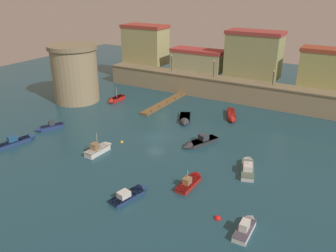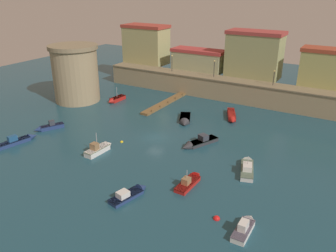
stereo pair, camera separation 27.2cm
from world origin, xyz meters
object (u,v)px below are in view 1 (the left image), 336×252
quay_lamp_1 (214,66)px  quay_lamp_2 (274,75)px  fortress_tower (75,73)px  quay_lamp_0 (171,61)px  moored_boat_2 (198,143)px  mooring_buoy_1 (218,219)px  moored_boat_6 (248,166)px  moored_boat_7 (246,226)px  moored_boat_5 (48,127)px  mooring_buoy_0 (122,142)px  moored_boat_4 (185,120)px  moored_boat_8 (132,193)px  moored_boat_0 (191,181)px  moored_boat_10 (231,116)px  moored_boat_1 (17,141)px  moored_boat_3 (100,148)px  moored_boat_9 (115,99)px

quay_lamp_1 → quay_lamp_2: quay_lamp_1 is taller
fortress_tower → quay_lamp_0: size_ratio=3.18×
quay_lamp_2 → moored_boat_2: bearing=-101.4°
mooring_buoy_1 → quay_lamp_2: bearing=97.2°
moored_boat_6 → moored_boat_7: bearing=179.8°
moored_boat_5 → moored_boat_6: (32.92, 4.07, -0.00)m
quay_lamp_2 → mooring_buoy_0: (-15.18, -28.25, -6.40)m
moored_boat_4 → moored_boat_8: 23.88m
moored_boat_0 → moored_boat_2: bearing=23.2°
moored_boat_10 → mooring_buoy_0: (-10.90, -18.24, -0.44)m
moored_boat_4 → moored_boat_6: size_ratio=0.96×
moored_boat_2 → mooring_buoy_1: 17.56m
moored_boat_4 → moored_boat_10: 8.74m
mooring_buoy_0 → moored_boat_5: bearing=-170.5°
moored_boat_6 → moored_boat_8: size_ratio=1.19×
moored_boat_4 → moored_boat_0: bearing=4.7°
quay_lamp_0 → moored_boat_10: 21.84m
fortress_tower → moored_boat_6: (39.78, -9.83, -5.35)m
quay_lamp_1 → quay_lamp_0: bearing=180.0°
quay_lamp_2 → moored_boat_7: 39.47m
quay_lamp_0 → mooring_buoy_1: bearing=-54.2°
moored_boat_8 → moored_boat_0: bearing=-25.6°
moored_boat_1 → moored_boat_8: bearing=-84.9°
fortress_tower → moored_boat_7: fortress_tower is taller
moored_boat_8 → mooring_buoy_1: size_ratio=7.40×
fortress_tower → moored_boat_0: 39.10m
mooring_buoy_1 → moored_boat_5: bearing=167.4°
moored_boat_4 → moored_boat_5: bearing=-76.2°
moored_boat_8 → fortress_tower: bearing=66.5°
moored_boat_0 → moored_boat_1: size_ratio=0.73×
quay_lamp_2 → moored_boat_2: quay_lamp_2 is taller
moored_boat_0 → mooring_buoy_0: moored_boat_0 is taller
quay_lamp_2 → mooring_buoy_1: size_ratio=4.05×
quay_lamp_0 → moored_boat_1: quay_lamp_0 is taller
moored_boat_5 → quay_lamp_0: bearing=-164.6°
quay_lamp_0 → moored_boat_6: bearing=-44.7°
moored_boat_3 → quay_lamp_1: bearing=-3.8°
moored_boat_2 → moored_boat_4: size_ratio=1.07×
moored_boat_3 → moored_boat_6: moored_boat_3 is taller
quay_lamp_1 → mooring_buoy_0: size_ratio=7.32×
quay_lamp_0 → moored_boat_3: (6.76, -32.41, -6.24)m
quay_lamp_2 → moored_boat_6: size_ratio=0.46×
moored_boat_5 → mooring_buoy_1: (33.57, -7.49, -0.44)m
moored_boat_0 → moored_boat_10: size_ratio=0.80×
moored_boat_6 → fortress_tower: bearing=58.2°
quay_lamp_1 → moored_boat_1: 40.65m
moored_boat_10 → mooring_buoy_1: size_ratio=8.92×
quay_lamp_2 → moored_boat_3: 36.56m
moored_boat_10 → mooring_buoy_0: moored_boat_10 is taller
moored_boat_6 → moored_boat_9: moored_boat_9 is taller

